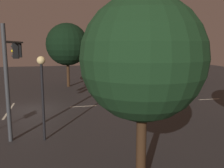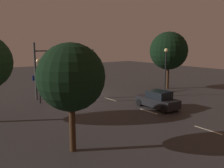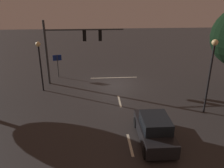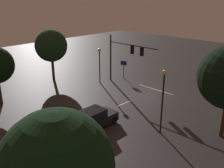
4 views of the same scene
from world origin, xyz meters
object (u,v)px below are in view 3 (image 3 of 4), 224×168
(car_approaching, at_px, (154,129))
(route_sign, at_px, (57,61))
(street_lamp_right_kerb, at_px, (40,57))
(traffic_signal_assembly, at_px, (71,42))
(street_lamp_left_kerb, at_px, (211,64))

(car_approaching, distance_m, route_sign, 14.41)
(car_approaching, bearing_deg, street_lamp_right_kerb, -45.58)
(traffic_signal_assembly, height_order, car_approaching, traffic_signal_assembly)
(traffic_signal_assembly, relative_size, street_lamp_right_kerb, 1.64)
(route_sign, bearing_deg, street_lamp_left_kerb, 143.72)
(traffic_signal_assembly, xyz_separation_m, car_approaching, (-5.67, 10.36, -3.39))
(car_approaching, height_order, street_lamp_right_kerb, street_lamp_right_kerb)
(street_lamp_left_kerb, height_order, route_sign, street_lamp_left_kerb)
(car_approaching, xyz_separation_m, route_sign, (7.49, -12.27, 1.00))
(car_approaching, relative_size, route_sign, 1.76)
(street_lamp_right_kerb, bearing_deg, traffic_signal_assembly, -146.34)
(car_approaching, distance_m, street_lamp_left_kerb, 6.53)
(street_lamp_left_kerb, distance_m, street_lamp_right_kerb, 14.13)
(car_approaching, height_order, street_lamp_left_kerb, street_lamp_left_kerb)
(car_approaching, relative_size, street_lamp_left_kerb, 0.79)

